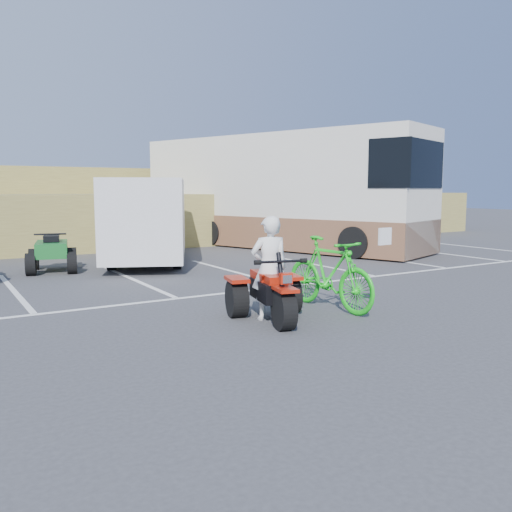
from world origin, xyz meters
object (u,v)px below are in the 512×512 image
rv_motorhome (279,200)px  quad_atv_green (53,272)px  green_dirt_bike (329,273)px  rider (269,268)px  cargo_trailer (147,218)px  red_trike_atv (272,321)px

rv_motorhome → quad_atv_green: 9.09m
green_dirt_bike → rv_motorhome: bearing=56.6°
green_dirt_bike → quad_atv_green: bearing=110.3°
rider → rv_motorhome: rv_motorhome is taller
quad_atv_green → rv_motorhome: bearing=26.3°
green_dirt_bike → cargo_trailer: 7.73m
green_dirt_bike → cargo_trailer: (-0.65, 7.67, 0.68)m
rider → rv_motorhome: size_ratio=0.15×
green_dirt_bike → cargo_trailer: bearing=90.4°
rv_motorhome → quad_atv_green: rv_motorhome is taller
cargo_trailer → red_trike_atv: bearing=-71.1°
red_trike_atv → cargo_trailer: size_ratio=0.30×
quad_atv_green → green_dirt_bike: bearing=-52.5°
red_trike_atv → cargo_trailer: 8.07m
rider → cargo_trailer: 7.82m
red_trike_atv → rider: (0.04, 0.15, 0.88)m
rider → green_dirt_bike: rider is taller
red_trike_atv → rider: bearing=90.0°
red_trike_atv → cargo_trailer: (0.75, 7.92, 1.34)m
rider → green_dirt_bike: size_ratio=0.79×
cargo_trailer → rider: bearing=-70.9°
rider → cargo_trailer: (0.72, 7.78, 0.46)m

